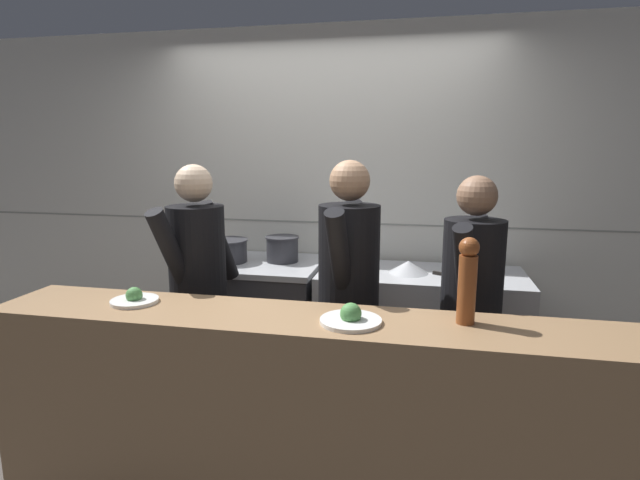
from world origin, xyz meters
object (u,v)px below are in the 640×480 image
at_px(sauce_pot, 282,248).
at_px(plated_dish_appetiser, 351,318).
at_px(stock_pot, 227,250).
at_px(pepper_mill, 467,279).
at_px(mixing_bowl_steel, 408,267).
at_px(chefs_knife, 454,277).
at_px(chef_line, 471,306).
at_px(chef_head_cook, 199,287).
at_px(plated_dish_main, 134,299).
at_px(oven_range, 259,321).
at_px(chef_sous, 349,293).

xyz_separation_m(sauce_pot, plated_dish_appetiser, (0.70, -1.38, 0.00)).
relative_size(stock_pot, pepper_mill, 0.81).
distance_m(mixing_bowl_steel, chefs_knife, 0.31).
bearing_deg(chef_line, stock_pot, 175.60).
bearing_deg(chef_head_cook, plated_dish_main, -81.03).
bearing_deg(pepper_mill, plated_dish_main, -178.74).
bearing_deg(stock_pot, oven_range, 8.95).
height_order(mixing_bowl_steel, chef_line, chef_line).
bearing_deg(sauce_pot, stock_pot, -166.79).
bearing_deg(plated_dish_main, pepper_mill, 1.26).
height_order(mixing_bowl_steel, plated_dish_appetiser, plated_dish_appetiser).
bearing_deg(mixing_bowl_steel, chef_head_cook, -150.22).
relative_size(chefs_knife, chef_head_cook, 0.21).
relative_size(plated_dish_appetiser, chef_head_cook, 0.16).
distance_m(sauce_pot, chefs_knife, 1.22).
height_order(sauce_pot, mixing_bowl_steel, sauce_pot).
distance_m(sauce_pot, plated_dish_appetiser, 1.55).
bearing_deg(plated_dish_appetiser, oven_range, 123.35).
bearing_deg(plated_dish_appetiser, plated_dish_main, 176.62).
relative_size(chef_head_cook, chef_line, 1.03).
height_order(chefs_knife, chef_sous, chef_sous).
height_order(stock_pot, chefs_knife, stock_pot).
height_order(stock_pot, plated_dish_appetiser, plated_dish_appetiser).
bearing_deg(pepper_mill, oven_range, 137.84).
bearing_deg(oven_range, chefs_knife, -3.72).
bearing_deg(chef_line, plated_dish_main, -143.48).
bearing_deg(sauce_pot, oven_range, -161.34).
height_order(plated_dish_appetiser, chef_head_cook, chef_head_cook).
relative_size(plated_dish_main, plated_dish_appetiser, 0.85).
bearing_deg(chef_sous, chef_head_cook, -174.16).
relative_size(mixing_bowl_steel, chefs_knife, 0.78).
bearing_deg(chef_sous, chef_line, 8.11).
distance_m(oven_range, mixing_bowl_steel, 1.18).
xyz_separation_m(pepper_mill, chef_line, (0.08, 0.55, -0.30)).
bearing_deg(chef_line, chef_head_cook, -161.68).
bearing_deg(chef_sous, chefs_knife, 50.74).
distance_m(plated_dish_appetiser, chef_head_cook, 1.17).
relative_size(stock_pot, sauce_pot, 1.25).
height_order(sauce_pot, chef_head_cook, chef_head_cook).
relative_size(stock_pot, mixing_bowl_steel, 1.14).
bearing_deg(chef_head_cook, mixing_bowl_steel, 46.56).
distance_m(plated_dish_appetiser, chef_sous, 0.63).
height_order(stock_pot, chef_sous, chef_sous).
height_order(oven_range, plated_dish_main, plated_dish_main).
distance_m(chefs_knife, plated_dish_appetiser, 1.34).
xyz_separation_m(stock_pot, chef_sous, (0.99, -0.67, -0.07)).
relative_size(sauce_pot, chefs_knife, 0.71).
relative_size(mixing_bowl_steel, plated_dish_main, 1.18).
bearing_deg(chef_head_cook, plated_dish_appetiser, -14.54).
height_order(chef_head_cook, chef_sous, chef_sous).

